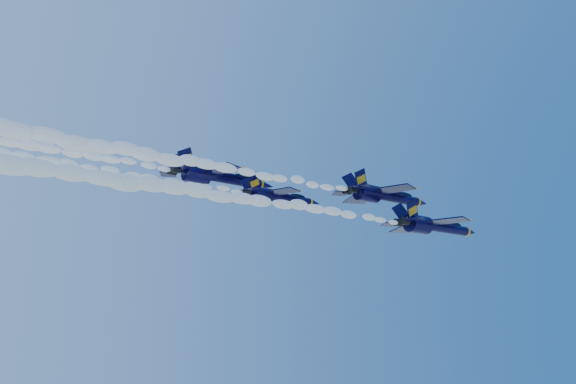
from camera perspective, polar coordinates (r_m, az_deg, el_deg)
jet_lead at (r=91.14m, az=14.61°, el=-3.36°), size 18.19×14.92×6.76m
smoke_trail_jet_lead at (r=67.88m, az=-6.14°, el=-0.45°), size 58.15×2.32×2.09m
jet_second at (r=93.48m, az=9.71°, el=-0.34°), size 18.38×15.08×6.83m
smoke_trail_jet_second at (r=73.12m, az=-11.47°, el=3.34°), size 58.15×2.34×2.11m
jet_third at (r=94.58m, az=-1.06°, el=-0.48°), size 15.95×13.09×5.93m
smoke_trail_jet_third at (r=80.89m, az=-22.69°, el=2.76°), size 58.15×2.03×1.83m
jet_fourth at (r=95.35m, az=-7.12°, el=1.55°), size 19.88×16.31×7.39m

